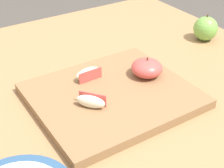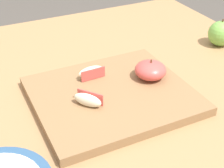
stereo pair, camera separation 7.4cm
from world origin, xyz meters
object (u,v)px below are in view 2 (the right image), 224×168
Objects in this scene: cutting_board at (112,95)px; apple_half_skin_up at (151,70)px; apple_wedge_front at (91,72)px; whole_apple_granny_green at (221,33)px; apple_wedge_left at (88,100)px.

apple_half_skin_up is (0.11, 0.01, 0.03)m from cutting_board.
whole_apple_granny_green is (0.42, 0.04, 0.00)m from apple_wedge_front.
apple_half_skin_up is 0.14m from apple_wedge_front.
whole_apple_granny_green reaches higher than apple_half_skin_up.
apple_wedge_front reaches higher than cutting_board.
apple_half_skin_up is at bearing -161.57° from whole_apple_granny_green.
cutting_board is at bearing -164.36° from whole_apple_granny_green.
apple_wedge_left is at bearing -167.65° from apple_half_skin_up.
whole_apple_granny_green reaches higher than apple_wedge_left.
cutting_board is 4.61× the size of apple_half_skin_up.
apple_wedge_front is 0.80× the size of whole_apple_granny_green.
apple_wedge_left is (-0.05, -0.10, 0.00)m from apple_wedge_front.
whole_apple_granny_green is at bearing 15.64° from cutting_board.
apple_wedge_left reaches higher than cutting_board.
apple_wedge_front is 1.02× the size of apple_wedge_left.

